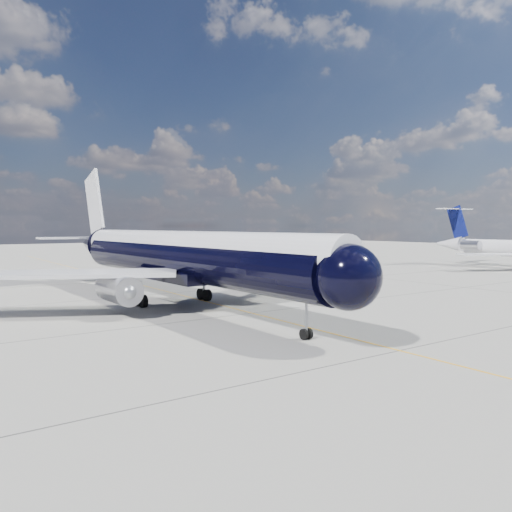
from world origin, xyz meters
name	(u,v)px	position (x,y,z in m)	size (l,w,h in m)	color
ground	(154,288)	(0.00, 30.00, 0.00)	(320.00, 320.00, 0.00)	gray
taxiway_centerline	(173,293)	(0.00, 25.00, 0.00)	(0.16, 160.00, 0.01)	#F3A90C
main_airliner	(174,255)	(-3.00, 18.27, 4.45)	(40.75, 49.54, 14.33)	black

